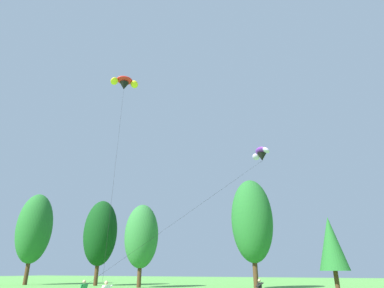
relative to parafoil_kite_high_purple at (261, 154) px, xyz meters
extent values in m
cylinder|color=#472D19|center=(-43.44, 12.55, -10.76)|extent=(0.67, 0.67, 3.81)
ellipsoid|color=#236628|center=(-43.44, 12.55, -3.42)|extent=(5.91, 5.91, 11.94)
cylinder|color=#472D19|center=(-30.75, 14.97, -10.99)|extent=(0.63, 0.63, 3.36)
ellipsoid|color=#0F3D14|center=(-30.75, 14.97, -4.54)|extent=(5.41, 5.41, 10.50)
cylinder|color=#472D19|center=(-21.20, 12.69, -11.21)|extent=(0.59, 0.59, 2.91)
ellipsoid|color=#2D7033|center=(-21.20, 12.69, -5.62)|extent=(4.93, 4.93, 9.10)
cylinder|color=#472D19|center=(-5.35, 16.26, -10.84)|extent=(0.66, 0.66, 3.65)
ellipsoid|color=#236628|center=(-5.35, 16.26, -3.82)|extent=(5.73, 5.73, 11.43)
cylinder|color=#472D19|center=(4.54, 15.22, -11.56)|extent=(0.52, 0.52, 2.22)
cone|color=#236628|center=(4.54, 15.22, -7.30)|extent=(3.47, 3.47, 6.31)
sphere|color=tan|center=(-9.82, -11.40, -11.08)|extent=(0.22, 0.22, 0.22)
cylinder|color=#2D8E47|center=(-9.79, -11.16, -11.50)|extent=(0.21, 0.11, 0.57)
sphere|color=tan|center=(-7.31, -12.34, -11.08)|extent=(0.22, 0.22, 0.22)
cylinder|color=white|center=(-7.36, -12.58, -11.36)|extent=(0.53, 0.18, 0.35)
cylinder|color=white|center=(-7.26, -12.11, -11.36)|extent=(0.53, 0.18, 0.35)
cube|color=black|center=(-0.06, -4.13, -11.52)|extent=(0.37, 0.44, 0.60)
sphere|color=tan|center=(-0.06, -4.13, -11.08)|extent=(0.22, 0.22, 0.22)
cylinder|color=black|center=(0.04, -4.35, -11.36)|extent=(0.52, 0.28, 0.35)
cylinder|color=black|center=(-0.15, -3.91, -11.36)|extent=(0.52, 0.28, 0.35)
ellipsoid|color=purple|center=(-0.01, -0.01, 0.31)|extent=(1.75, 1.80, 0.84)
ellipsoid|color=silver|center=(0.64, -0.75, 0.03)|extent=(1.06, 1.08, 0.96)
ellipsoid|color=silver|center=(-0.67, 0.73, 0.03)|extent=(1.09, 1.05, 0.96)
cone|color=black|center=(0.05, 0.04, -0.30)|extent=(1.25, 1.25, 0.76)
cylinder|color=black|center=(-4.98, -5.67, -6.08)|extent=(10.06, 11.43, 10.80)
ellipsoid|color=red|center=(-13.90, -3.85, 9.61)|extent=(2.15, 2.12, 0.93)
ellipsoid|color=yellow|center=(-13.08, -3.10, 9.30)|extent=(1.30, 1.34, 1.07)
ellipsoid|color=yellow|center=(-14.73, -4.59, 9.30)|extent=(1.32, 1.32, 1.07)
cone|color=black|center=(-13.98, -3.76, 8.93)|extent=(1.41, 1.41, 0.86)
cylinder|color=black|center=(-10.82, -8.02, -1.27)|extent=(6.34, 8.53, 19.55)
camera|label=1|loc=(5.92, -29.29, -10.39)|focal=30.22mm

